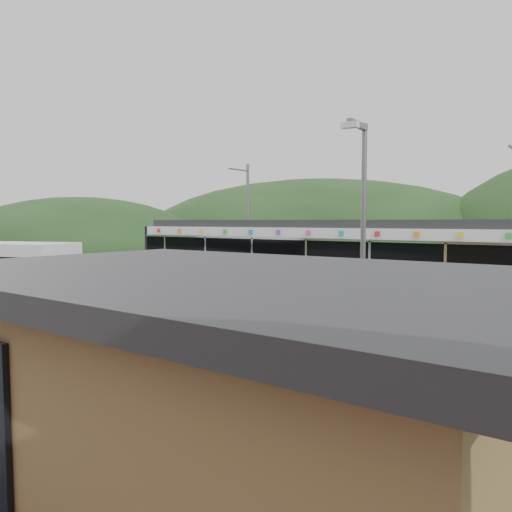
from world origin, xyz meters
The scene contains 8 objects.
ground centered at (0.00, 0.00, 0.00)m, with size 120.00×120.00×0.00m, color #4C4C4F.
hills centered at (6.19, 5.29, 0.00)m, with size 146.00×149.00×26.00m.
platform centered at (0.00, 3.30, 0.15)m, with size 26.00×3.20×0.30m, color #9E9E99.
yellow_line centered at (0.00, 2.00, 0.30)m, with size 26.00×0.10×0.01m, color yellow.
train centered at (-1.08, 6.00, 2.06)m, with size 20.44×3.01×3.74m.
catenary_mast_west centered at (-7.00, 8.56, 3.65)m, with size 0.18×1.80×7.00m.
station_shelter centered at (6.00, -9.01, 1.55)m, with size 9.20×6.20×3.00m.
lamp_post centered at (5.93, -4.08, 3.51)m, with size 0.36×1.05×5.88m.
Camera 1 is at (10.72, -14.54, 3.69)m, focal length 35.00 mm.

